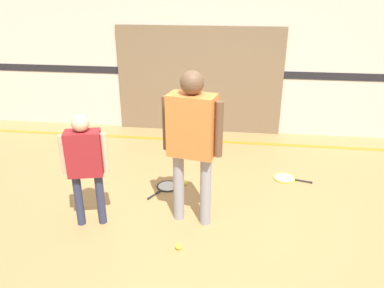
% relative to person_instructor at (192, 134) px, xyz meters
% --- Properties ---
extents(ground_plane, '(16.00, 16.00, 0.00)m').
position_rel_person_instructor_xyz_m(ground_plane, '(0.02, -0.17, -1.02)').
color(ground_plane, '#A87F4C').
extents(wall_back, '(16.00, 0.07, 3.20)m').
position_rel_person_instructor_xyz_m(wall_back, '(0.02, 2.83, 0.57)').
color(wall_back, beige).
rests_on(wall_back, ground_plane).
extents(wall_panel, '(2.79, 0.05, 1.79)m').
position_rel_person_instructor_xyz_m(wall_panel, '(-0.25, 2.77, -0.13)').
color(wall_panel, '#756047').
rests_on(wall_panel, ground_plane).
extents(floor_stripe, '(14.40, 0.10, 0.01)m').
position_rel_person_instructor_xyz_m(floor_stripe, '(0.02, 2.27, -1.02)').
color(floor_stripe, orange).
rests_on(floor_stripe, ground_plane).
extents(person_instructor, '(0.62, 0.34, 1.66)m').
position_rel_person_instructor_xyz_m(person_instructor, '(0.00, 0.00, 0.00)').
color(person_instructor, gray).
rests_on(person_instructor, ground_plane).
extents(person_student_left, '(0.46, 0.27, 1.24)m').
position_rel_person_instructor_xyz_m(person_student_left, '(-1.07, -0.19, -0.26)').
color(person_student_left, '#2D334C').
rests_on(person_student_left, ground_plane).
extents(racket_spare_on_floor, '(0.39, 0.54, 0.03)m').
position_rel_person_instructor_xyz_m(racket_spare_on_floor, '(-0.41, 0.67, -1.01)').
color(racket_spare_on_floor, '#28282D').
rests_on(racket_spare_on_floor, ground_plane).
extents(racket_second_spare, '(0.53, 0.35, 0.03)m').
position_rel_person_instructor_xyz_m(racket_second_spare, '(1.12, 1.11, -1.01)').
color(racket_second_spare, '#C6D838').
rests_on(racket_second_spare, ground_plane).
extents(tennis_ball_near_instructor, '(0.07, 0.07, 0.07)m').
position_rel_person_instructor_xyz_m(tennis_ball_near_instructor, '(-0.07, -0.51, -0.99)').
color(tennis_ball_near_instructor, '#CCE038').
rests_on(tennis_ball_near_instructor, ground_plane).
extents(tennis_ball_by_spare_racket, '(0.07, 0.07, 0.07)m').
position_rel_person_instructor_xyz_m(tennis_ball_by_spare_racket, '(-0.20, 0.76, -0.99)').
color(tennis_ball_by_spare_racket, '#CCE038').
rests_on(tennis_ball_by_spare_racket, ground_plane).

